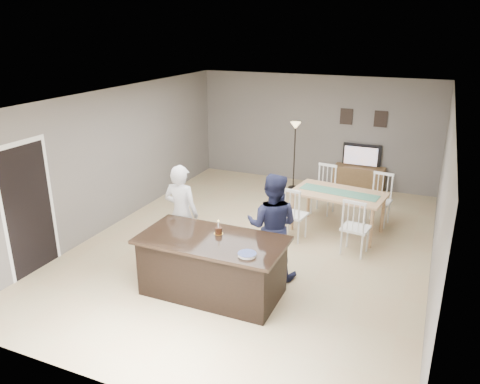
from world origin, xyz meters
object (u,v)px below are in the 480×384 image
at_px(birthday_cake, 219,231).
at_px(plate_stack, 247,254).
at_px(woman, 181,214).
at_px(floor_lamp, 295,138).
at_px(dining_table, 338,199).
at_px(man, 272,226).
at_px(television, 361,156).
at_px(kitchen_island, 212,266).
at_px(tv_console, 359,179).

bearing_deg(birthday_cake, plate_stack, -36.28).
distance_m(woman, floor_lamp, 4.42).
distance_m(dining_table, floor_lamp, 2.71).
relative_size(woman, birthday_cake, 7.80).
bearing_deg(man, woman, -3.17).
relative_size(man, plate_stack, 6.76).
distance_m(television, man, 4.82).
relative_size(television, man, 0.53).
xyz_separation_m(kitchen_island, man, (0.63, 0.86, 0.41)).
relative_size(tv_console, television, 1.31).
xyz_separation_m(kitchen_island, tv_console, (1.20, 5.57, -0.15)).
height_order(kitchen_island, floor_lamp, floor_lamp).
bearing_deg(floor_lamp, television, 19.12).
bearing_deg(man, television, -103.41).
bearing_deg(dining_table, plate_stack, -92.22).
relative_size(kitchen_island, birthday_cake, 9.89).
distance_m(kitchen_island, dining_table, 3.22).
distance_m(man, plate_stack, 1.16).
relative_size(plate_stack, floor_lamp, 0.15).
xyz_separation_m(man, dining_table, (0.60, 2.12, -0.19)).
bearing_deg(dining_table, woman, -127.20).
height_order(tv_console, man, man).
relative_size(woman, floor_lamp, 1.03).
distance_m(kitchen_island, tv_console, 5.70).
xyz_separation_m(kitchen_island, woman, (-0.95, 0.76, 0.39)).
height_order(plate_stack, floor_lamp, floor_lamp).
height_order(kitchen_island, man, man).
bearing_deg(dining_table, floor_lamp, 133.16).
distance_m(kitchen_island, plate_stack, 0.87).
bearing_deg(plate_stack, kitchen_island, 156.32).
xyz_separation_m(tv_console, floor_lamp, (-1.51, -0.45, 0.98)).
bearing_deg(floor_lamp, kitchen_island, -86.50).
height_order(kitchen_island, tv_console, kitchen_island).
bearing_deg(television, woman, 66.21).
relative_size(television, woman, 0.54).
height_order(plate_stack, dining_table, dining_table).
bearing_deg(dining_table, tv_console, 98.06).
relative_size(man, birthday_cake, 7.91).
distance_m(kitchen_island, television, 5.78).
relative_size(kitchen_island, tv_console, 1.79).
height_order(woman, dining_table, woman).
height_order(woman, birthday_cake, woman).
bearing_deg(dining_table, birthday_cake, -106.09).
relative_size(kitchen_island, plate_stack, 8.46).
distance_m(man, birthday_cake, 0.91).
bearing_deg(kitchen_island, man, 53.77).
xyz_separation_m(birthday_cake, dining_table, (1.21, 2.79, -0.28)).
height_order(television, dining_table, television).
bearing_deg(woman, man, -176.27).
distance_m(television, woman, 5.33).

